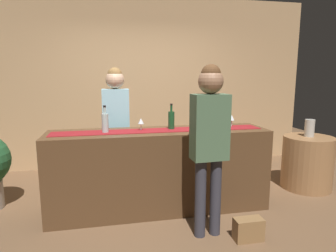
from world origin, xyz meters
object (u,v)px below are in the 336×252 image
Objects in this scene: wine_bottle_clear at (105,123)px; wine_glass_mid_counter at (232,118)px; wine_bottle_amber at (199,120)px; wine_bottle_green at (171,120)px; handbag at (248,229)px; vase_on_side_table at (310,128)px; customer_sipping at (209,133)px; wine_glass_near_customer at (209,119)px; round_side_table at (307,162)px; bartender at (116,118)px; wine_glass_far_end at (141,121)px.

wine_glass_mid_counter is at bearing 2.91° from wine_bottle_clear.
wine_bottle_green is (-0.32, 0.08, 0.00)m from wine_bottle_amber.
wine_bottle_green is at bearing 122.25° from handbag.
wine_bottle_clear is 2.79m from vase_on_side_table.
customer_sipping is 1.01m from handbag.
wine_glass_mid_counter is 0.60× the size of vase_on_side_table.
wine_bottle_clear is 1.53m from wine_glass_mid_counter.
wine_bottle_green is 0.46m from wine_glass_near_customer.
wine_bottle_amber is at bearing -166.84° from wine_glass_mid_counter.
vase_on_side_table is at bearing 75.18° from round_side_table.
wine_glass_mid_counter is 1.43m from round_side_table.
bartender is (-0.94, 0.61, -0.03)m from wine_bottle_amber.
wine_bottle_clear is 0.40m from wine_glass_far_end.
vase_on_side_table is at bearing 37.61° from handbag.
bartender is 1.51m from customer_sipping.
handbag is at bearing -102.09° from wine_glass_mid_counter.
bartender is 2.08m from handbag.
bartender reaches higher than wine_bottle_green.
wine_glass_near_customer is at bearing 2.37° from wine_bottle_clear.
wine_glass_mid_counter is 1.48m from bartender.
wine_glass_near_customer is 0.82m from wine_glass_far_end.
wine_bottle_clear reaches higher than wine_glass_mid_counter.
wine_bottle_clear is 0.18× the size of customer_sipping.
round_side_table is at bearing 4.75° from wine_glass_far_end.
wine_glass_near_customer is 1.00× the size of wine_glass_far_end.
wine_glass_mid_counter is 0.51× the size of handbag.
wine_bottle_green is at bearing -178.01° from wine_glass_mid_counter.
wine_bottle_green is at bearing 179.94° from wine_glass_near_customer.
round_side_table is (2.77, 0.24, -0.70)m from wine_bottle_clear.
wine_glass_near_customer is (0.46, -0.00, -0.01)m from wine_bottle_green.
wine_bottle_amber reaches higher than wine_glass_far_end.
bartender reaches higher than wine_glass_near_customer.
round_side_table is at bearing 9.11° from wine_bottle_amber.
bartender is at bearing 129.82° from handbag.
customer_sipping is (0.21, -0.73, -0.03)m from wine_bottle_green.
handbag is (0.36, -0.18, -0.93)m from customer_sipping.
wine_glass_mid_counter is at bearing -171.70° from vase_on_side_table.
wine_glass_far_end reaches higher than round_side_table.
round_side_table is (1.54, 0.19, -0.69)m from wine_glass_near_customer.
round_side_table is at bearing 24.26° from customer_sipping.
wine_glass_near_customer is at bearing 96.65° from handbag.
vase_on_side_table is at bearing 7.68° from wine_glass_near_customer.
handbag is at bearing -32.66° from wine_bottle_clear.
wine_bottle_amber reaches higher than round_side_table.
wine_glass_near_customer and wine_glass_far_end have the same top height.
bartender is 7.02× the size of vase_on_side_table.
vase_on_side_table is 1.97m from handbag.
wine_glass_far_end reaches higher than handbag.
wine_glass_mid_counter is 0.94m from customer_sipping.
round_side_table is at bearing 5.03° from wine_bottle_clear.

